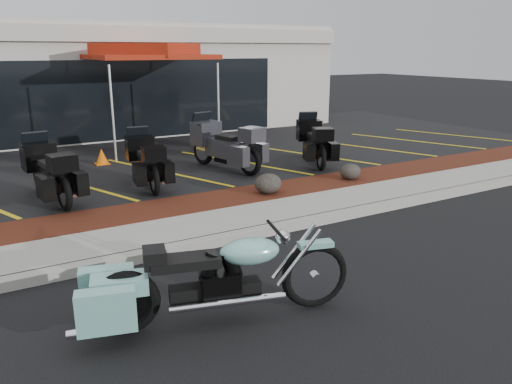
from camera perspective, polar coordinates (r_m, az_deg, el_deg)
ground at (r=7.99m, az=3.63°, el=-7.02°), size 90.00×90.00×0.00m
curb at (r=8.67m, az=0.35°, el=-4.56°), size 24.00×0.25×0.15m
sidewalk at (r=9.25m, az=-1.85°, el=-3.24°), size 24.00×1.20×0.15m
mulch_bed at (r=10.27m, az=-5.02°, el=-1.30°), size 24.00×1.20×0.16m
upper_lot at (r=15.19m, az=-13.75°, el=3.97°), size 26.00×9.60×0.15m
dealership_building at (r=21.01m, az=-19.16°, el=12.10°), size 18.00×8.16×4.00m
boulder_mid at (r=10.61m, az=1.38°, el=0.98°), size 0.60×0.50×0.43m
boulder_right at (r=11.98m, az=10.71°, el=2.32°), size 0.52×0.44×0.37m
hero_cruiser at (r=6.22m, az=6.73°, el=-8.38°), size 3.31×1.62×1.13m
touring_black_front at (r=11.58m, az=-23.65°, el=3.13°), size 1.16×2.36×1.32m
touring_black_mid at (r=12.10m, az=-13.21°, el=4.40°), size 1.06×2.23×1.25m
touring_grey at (r=13.30m, az=-6.12°, el=6.10°), size 1.54×2.58×1.41m
touring_black_rear at (r=14.21m, az=5.91°, el=6.52°), size 1.67×2.40×1.30m
traffic_cone at (r=14.02m, az=-17.22°, el=3.91°), size 0.39×0.39×0.42m
popup_canopy at (r=15.94m, az=-12.31°, el=15.25°), size 3.92×3.92×3.15m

